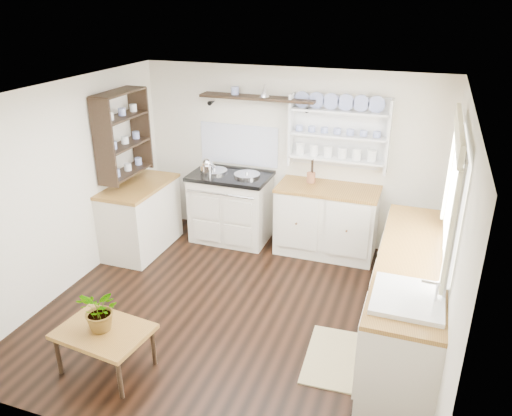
# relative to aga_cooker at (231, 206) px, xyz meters

# --- Properties ---
(floor) EXTENTS (4.00, 3.80, 0.01)m
(floor) POSITION_rel_aga_cooker_xyz_m (0.70, -1.57, -0.48)
(floor) COLOR black
(floor) RESTS_ON ground
(wall_back) EXTENTS (4.00, 0.02, 2.30)m
(wall_back) POSITION_rel_aga_cooker_xyz_m (0.70, 0.33, 0.67)
(wall_back) COLOR silver
(wall_back) RESTS_ON ground
(wall_right) EXTENTS (0.02, 3.80, 2.30)m
(wall_right) POSITION_rel_aga_cooker_xyz_m (2.70, -1.57, 0.67)
(wall_right) COLOR silver
(wall_right) RESTS_ON ground
(wall_left) EXTENTS (0.02, 3.80, 2.30)m
(wall_left) POSITION_rel_aga_cooker_xyz_m (-1.30, -1.57, 0.67)
(wall_left) COLOR silver
(wall_left) RESTS_ON ground
(ceiling) EXTENTS (4.00, 3.80, 0.01)m
(ceiling) POSITION_rel_aga_cooker_xyz_m (0.70, -1.57, 1.82)
(ceiling) COLOR white
(ceiling) RESTS_ON wall_back
(window) EXTENTS (0.08, 1.55, 1.22)m
(window) POSITION_rel_aga_cooker_xyz_m (2.65, -1.42, 1.09)
(window) COLOR white
(window) RESTS_ON wall_right
(aga_cooker) EXTENTS (1.05, 0.73, 0.97)m
(aga_cooker) POSITION_rel_aga_cooker_xyz_m (0.00, 0.00, 0.00)
(aga_cooker) COLOR beige
(aga_cooker) RESTS_ON floor
(back_cabinets) EXTENTS (1.27, 0.63, 0.90)m
(back_cabinets) POSITION_rel_aga_cooker_xyz_m (1.30, 0.03, -0.02)
(back_cabinets) COLOR beige
(back_cabinets) RESTS_ON floor
(right_cabinets) EXTENTS (0.62, 2.43, 0.90)m
(right_cabinets) POSITION_rel_aga_cooker_xyz_m (2.40, -1.47, -0.02)
(right_cabinets) COLOR beige
(right_cabinets) RESTS_ON floor
(belfast_sink) EXTENTS (0.55, 0.60, 0.45)m
(belfast_sink) POSITION_rel_aga_cooker_xyz_m (2.40, -2.22, 0.32)
(belfast_sink) COLOR white
(belfast_sink) RESTS_ON right_cabinets
(left_cabinets) EXTENTS (0.62, 1.13, 0.90)m
(left_cabinets) POSITION_rel_aga_cooker_xyz_m (-1.00, -0.67, -0.02)
(left_cabinets) COLOR beige
(left_cabinets) RESTS_ON floor
(plate_rack) EXTENTS (1.20, 0.22, 0.90)m
(plate_rack) POSITION_rel_aga_cooker_xyz_m (1.35, 0.29, 1.08)
(plate_rack) COLOR white
(plate_rack) RESTS_ON wall_back
(high_shelf) EXTENTS (1.50, 0.29, 0.16)m
(high_shelf) POSITION_rel_aga_cooker_xyz_m (0.30, 0.21, 1.43)
(high_shelf) COLOR black
(high_shelf) RESTS_ON wall_back
(left_shelving) EXTENTS (0.28, 0.80, 1.05)m
(left_shelving) POSITION_rel_aga_cooker_xyz_m (-1.14, -0.67, 1.07)
(left_shelving) COLOR black
(left_shelving) RESTS_ON wall_left
(kettle) EXTENTS (0.18, 0.18, 0.22)m
(kettle) POSITION_rel_aga_cooker_xyz_m (-0.28, -0.12, 0.56)
(kettle) COLOR silver
(kettle) RESTS_ON aga_cooker
(utensil_crock) EXTENTS (0.11, 0.11, 0.13)m
(utensil_crock) POSITION_rel_aga_cooker_xyz_m (1.06, 0.11, 0.50)
(utensil_crock) COLOR brown
(utensil_crock) RESTS_ON back_cabinets
(center_table) EXTENTS (0.84, 0.64, 0.43)m
(center_table) POSITION_rel_aga_cooker_xyz_m (-0.07, -2.82, -0.10)
(center_table) COLOR brown
(center_table) RESTS_ON floor
(potted_plant) EXTENTS (0.46, 0.43, 0.40)m
(potted_plant) POSITION_rel_aga_cooker_xyz_m (-0.07, -2.82, 0.15)
(potted_plant) COLOR #3F7233
(potted_plant) RESTS_ON center_table
(floor_rug) EXTENTS (0.59, 0.88, 0.02)m
(floor_rug) POSITION_rel_aga_cooker_xyz_m (1.85, -2.01, -0.47)
(floor_rug) COLOR #8B7A51
(floor_rug) RESTS_ON floor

